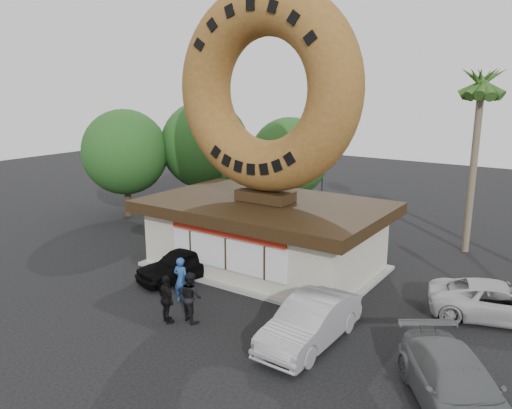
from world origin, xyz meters
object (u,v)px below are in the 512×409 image
object	(u,v)px
giant_donut	(266,90)
car_black	(183,264)
car_silver	(310,322)
person_right	(167,299)
car_grey	(457,386)
donut_shop	(265,232)
street_lamp	(326,151)
person_center	(191,297)
car_white	(500,302)
person_left	(181,280)

from	to	relation	value
giant_donut	car_black	world-z (taller)	giant_donut
car_black	car_silver	size ratio (longest dim) A/B	0.89
person_right	car_grey	distance (m)	10.12
donut_shop	car_silver	size ratio (longest dim) A/B	2.33
donut_shop	street_lamp	distance (m)	10.54
car_silver	car_black	bearing A→B (deg)	166.93
donut_shop	person_center	size ratio (longest dim) A/B	5.89
car_silver	giant_donut	bearing A→B (deg)	136.21
giant_donut	street_lamp	size ratio (longest dim) A/B	1.15
giant_donut	car_white	bearing A→B (deg)	1.74
street_lamp	car_grey	bearing A→B (deg)	-53.35
street_lamp	car_black	xyz separation A→B (m)	(-0.41, -13.36, -3.75)
donut_shop	giant_donut	bearing A→B (deg)	90.00
car_silver	car_grey	bearing A→B (deg)	-10.59
person_left	car_silver	bearing A→B (deg)	172.76
donut_shop	car_black	world-z (taller)	donut_shop
car_grey	car_silver	bearing A→B (deg)	133.60
person_right	car_grey	xyz separation A→B (m)	(10.10, 0.59, -0.17)
person_center	car_grey	bearing A→B (deg)	-161.60
car_white	person_center	bearing A→B (deg)	107.52
donut_shop	person_left	xyz separation A→B (m)	(-0.60, -5.25, -0.81)
donut_shop	person_left	size ratio (longest dim) A/B	5.86
car_black	person_center	bearing A→B (deg)	-26.90
person_center	car_silver	distance (m)	4.60
car_black	car_white	size ratio (longest dim) A/B	0.85
person_center	street_lamp	bearing A→B (deg)	-62.02
donut_shop	car_black	distance (m)	4.17
person_right	car_white	size ratio (longest dim) A/B	0.36
giant_donut	street_lamp	distance (m)	10.91
donut_shop	car_white	xyz separation A→B (m)	(10.32, 0.33, -1.06)
car_white	person_right	bearing A→B (deg)	108.35
person_right	car_white	world-z (taller)	person_right
giant_donut	car_grey	distance (m)	14.30
person_right	car_silver	distance (m)	5.36
donut_shop	car_silver	distance (m)	7.52
person_center	car_grey	size ratio (longest dim) A/B	0.37
person_center	car_white	bearing A→B (deg)	-126.65
giant_donut	person_center	distance (m)	9.78
car_black	person_left	bearing A→B (deg)	-32.22
person_right	car_silver	xyz separation A→B (m)	(5.10, 1.63, -0.13)
donut_shop	car_black	xyz separation A→B (m)	(-2.27, -3.35, -1.03)
person_left	car_black	world-z (taller)	person_left
person_right	car_grey	size ratio (longest dim) A/B	0.36
donut_shop	giant_donut	size ratio (longest dim) A/B	1.21
donut_shop	person_left	world-z (taller)	donut_shop
person_left	car_grey	size ratio (longest dim) A/B	0.37
street_lamp	donut_shop	bearing A→B (deg)	-79.50
person_center	person_right	size ratio (longest dim) A/B	1.03
car_black	car_grey	distance (m)	12.90
donut_shop	person_center	xyz separation A→B (m)	(0.79, -6.25, -0.81)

